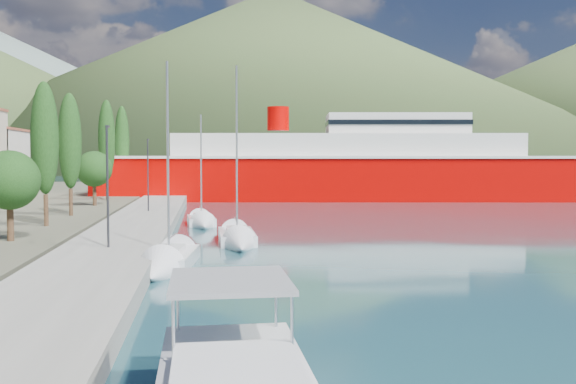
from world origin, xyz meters
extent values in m
plane|color=#1D4750|center=(0.00, 120.00, 0.00)|extent=(1400.00, 1400.00, 0.00)
cube|color=gray|center=(-9.00, 26.00, 0.40)|extent=(5.00, 88.00, 0.80)
cone|color=slate|center=(80.00, 680.00, 90.00)|extent=(760.00, 760.00, 180.00)
cone|color=#42572D|center=(40.00, 400.00, 57.50)|extent=(480.00, 480.00, 115.00)
cylinder|color=#47301E|center=(-14.78, 18.05, 1.72)|extent=(0.36, 0.36, 2.04)
sphere|color=#1B4015|center=(-14.78, 18.05, 4.04)|extent=(3.26, 3.26, 3.26)
cylinder|color=#47301E|center=(-14.78, 25.92, 1.76)|extent=(0.30, 0.30, 2.12)
ellipsoid|color=#1B4015|center=(-14.78, 25.92, 6.58)|extent=(1.80, 1.80, 7.52)
cylinder|color=#47301E|center=(-14.78, 33.83, 1.76)|extent=(0.30, 0.30, 2.13)
ellipsoid|color=#1B4015|center=(-14.78, 33.83, 6.59)|extent=(1.80, 1.80, 7.54)
cylinder|color=#47301E|center=(-14.78, 44.66, 1.77)|extent=(0.36, 0.36, 2.14)
sphere|color=#1B4015|center=(-14.78, 44.66, 4.22)|extent=(3.43, 3.43, 3.43)
cylinder|color=#47301E|center=(-14.78, 52.69, 1.89)|extent=(0.30, 0.30, 2.38)
ellipsoid|color=#1B4015|center=(-14.78, 52.69, 7.30)|extent=(1.80, 1.80, 8.45)
cylinder|color=#47301E|center=(-14.78, 65.41, 1.93)|extent=(0.30, 0.30, 2.46)
ellipsoid|color=#1B4015|center=(-14.78, 65.41, 7.53)|extent=(1.80, 1.80, 8.74)
cylinder|color=#2D2D33|center=(-9.00, 14.10, 3.80)|extent=(0.12, 0.12, 6.00)
cube|color=#2D2D33|center=(-9.00, 14.35, 6.80)|extent=(0.15, 0.50, 0.12)
cylinder|color=#2D2D33|center=(-9.00, 36.28, 3.80)|extent=(0.12, 0.12, 6.00)
cube|color=#2D2D33|center=(-9.00, 36.53, 6.80)|extent=(0.15, 0.50, 0.12)
cube|color=silver|center=(-3.64, -8.08, 1.54)|extent=(2.24, 3.41, 0.42)
cube|color=gray|center=(-3.67, -5.37, 2.70)|extent=(2.46, 2.91, 0.11)
cube|color=silver|center=(-5.92, 12.99, 0.24)|extent=(2.80, 5.63, 0.87)
cube|color=silver|center=(-5.96, 12.63, 0.82)|extent=(1.56, 2.30, 0.34)
cylinder|color=silver|center=(-5.96, 12.63, 5.25)|extent=(0.12, 0.12, 9.14)
cone|color=silver|center=(-6.30, 9.55, 0.24)|extent=(2.48, 2.76, 2.21)
cube|color=silver|center=(-2.28, 21.52, 0.23)|extent=(2.18, 5.95, 0.84)
cube|color=silver|center=(-2.28, 21.13, 0.79)|extent=(1.30, 2.38, 0.33)
cylinder|color=silver|center=(-2.28, 21.13, 5.77)|extent=(0.12, 0.12, 10.24)
cone|color=silver|center=(-2.25, 17.73, 0.23)|extent=(2.16, 2.78, 2.14)
cube|color=silver|center=(-4.56, 32.36, 0.22)|extent=(2.35, 4.79, 0.80)
cube|color=silver|center=(-4.54, 32.05, 0.76)|extent=(1.35, 1.94, 0.31)
cylinder|color=silver|center=(-4.54, 32.05, 4.62)|extent=(0.12, 0.12, 8.00)
cone|color=silver|center=(-4.37, 29.38, 0.22)|extent=(2.18, 2.31, 2.04)
cube|color=#BE0200|center=(13.51, 62.26, 2.36)|extent=(63.34, 21.08, 6.00)
cube|color=silver|center=(13.51, 62.26, 5.36)|extent=(63.83, 21.52, 0.32)
cube|color=silver|center=(13.51, 62.26, 6.65)|extent=(43.95, 16.33, 3.22)
cube|color=silver|center=(19.88, 61.40, 9.54)|extent=(18.32, 10.24, 2.57)
cylinder|color=#BE0200|center=(5.01, 63.41, 10.29)|extent=(2.79, 2.79, 3.00)
camera|label=1|loc=(-4.13, -18.45, 5.21)|focal=40.00mm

